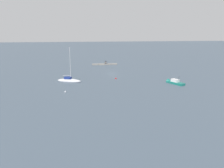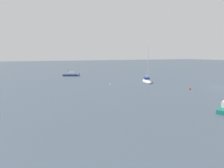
{
  "view_description": "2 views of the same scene",
  "coord_description": "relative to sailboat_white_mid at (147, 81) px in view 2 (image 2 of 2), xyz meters",
  "views": [
    {
      "loc": [
        12.06,
        81.99,
        15.67
      ],
      "look_at": [
        4.15,
        29.49,
        2.93
      ],
      "focal_mm": 35.65,
      "sensor_mm": 36.0,
      "label": 1
    },
    {
      "loc": [
        -35.95,
        49.27,
        8.56
      ],
      "look_at": [
        0.21,
        31.67,
        2.7
      ],
      "focal_mm": 32.46,
      "sensor_mm": 36.0,
      "label": 2
    }
  ],
  "objects": [
    {
      "name": "sailboat_white_mid",
      "position": [
        0.0,
        0.0,
        0.0
      ],
      "size": [
        8.03,
        4.96,
        11.25
      ],
      "rotation": [
        0.0,
        0.0,
        1.19
      ],
      "color": "silver",
      "rests_on": "ground_plane"
    },
    {
      "name": "mooring_buoy_far",
      "position": [
        -15.32,
        -2.01,
        -0.29
      ],
      "size": [
        0.54,
        0.54,
        0.54
      ],
      "color": "red",
      "rests_on": "ground_plane"
    },
    {
      "name": "motorboat_navy_near",
      "position": [
        28.5,
        15.83,
        -0.0
      ],
      "size": [
        4.77,
        6.63,
        3.63
      ],
      "rotation": [
        0.0,
        0.0,
        2.65
      ],
      "color": "navy",
      "rests_on": "ground_plane"
    },
    {
      "name": "mooring_buoy_mid",
      "position": [
        0.52,
        12.36,
        -0.3
      ],
      "size": [
        0.48,
        0.48,
        0.48
      ],
      "color": "white",
      "rests_on": "ground_plane"
    },
    {
      "name": "ground_plane",
      "position": [
        -15.29,
        -12.24,
        -0.39
      ],
      "size": [
        500.0,
        500.0,
        0.0
      ],
      "primitive_type": "plane",
      "color": "#475666"
    }
  ]
}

